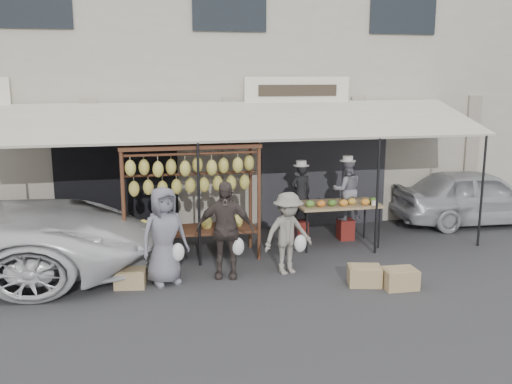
# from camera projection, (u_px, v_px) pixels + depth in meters

# --- Properties ---
(ground_plane) EXTENTS (90.00, 90.00, 0.00)m
(ground_plane) POSITION_uv_depth(u_px,v_px,m) (266.00, 283.00, 9.76)
(ground_plane) COLOR #2D2D30
(shophouse) EXTENTS (24.00, 6.15, 7.30)m
(shophouse) POSITION_uv_depth(u_px,v_px,m) (211.00, 69.00, 15.24)
(shophouse) COLOR #AFA793
(shophouse) RESTS_ON ground_plane
(awning) EXTENTS (10.00, 2.35, 2.92)m
(awning) POSITION_uv_depth(u_px,v_px,m) (241.00, 122.00, 11.42)
(awning) COLOR beige
(awning) RESTS_ON ground_plane
(banana_rack) EXTENTS (2.60, 0.90, 2.24)m
(banana_rack) POSITION_uv_depth(u_px,v_px,m) (190.00, 178.00, 10.75)
(banana_rack) COLOR #432619
(banana_rack) RESTS_ON ground_plane
(produce_table) EXTENTS (1.70, 0.90, 1.04)m
(produce_table) POSITION_uv_depth(u_px,v_px,m) (339.00, 205.00, 11.68)
(produce_table) COLOR tan
(produce_table) RESTS_ON ground_plane
(vendor_left) EXTENTS (0.48, 0.34, 1.24)m
(vendor_left) POSITION_uv_depth(u_px,v_px,m) (301.00, 193.00, 12.08)
(vendor_left) COLOR black
(vendor_left) RESTS_ON stool_left
(vendor_right) EXTENTS (0.67, 0.55, 1.30)m
(vendor_right) POSITION_uv_depth(u_px,v_px,m) (347.00, 190.00, 12.11)
(vendor_right) COLOR gray
(vendor_right) RESTS_ON stool_right
(customer_left) EXTENTS (0.95, 0.78, 1.68)m
(customer_left) POSITION_uv_depth(u_px,v_px,m) (164.00, 236.00, 9.59)
(customer_left) COLOR slate
(customer_left) RESTS_ON ground_plane
(customer_mid) EXTENTS (1.08, 0.65, 1.72)m
(customer_mid) POSITION_uv_depth(u_px,v_px,m) (225.00, 229.00, 9.90)
(customer_mid) COLOR #413733
(customer_mid) RESTS_ON ground_plane
(customer_right) EXTENTS (1.07, 0.79, 1.48)m
(customer_right) POSITION_uv_depth(u_px,v_px,m) (288.00, 233.00, 10.10)
(customer_right) COLOR gray
(customer_right) RESTS_ON ground_plane
(stool_left) EXTENTS (0.34, 0.34, 0.41)m
(stool_left) POSITION_uv_depth(u_px,v_px,m) (300.00, 230.00, 12.25)
(stool_left) COLOR maroon
(stool_left) RESTS_ON ground_plane
(stool_right) EXTENTS (0.36, 0.36, 0.44)m
(stool_right) POSITION_uv_depth(u_px,v_px,m) (345.00, 229.00, 12.29)
(stool_right) COLOR maroon
(stool_right) RESTS_ON ground_plane
(crate_near_a) EXTENTS (0.63, 0.53, 0.32)m
(crate_near_a) POSITION_uv_depth(u_px,v_px,m) (364.00, 276.00, 9.64)
(crate_near_a) COLOR tan
(crate_near_a) RESTS_ON ground_plane
(crate_near_b) EXTENTS (0.56, 0.44, 0.33)m
(crate_near_b) POSITION_uv_depth(u_px,v_px,m) (400.00, 278.00, 9.49)
(crate_near_b) COLOR tan
(crate_near_b) RESTS_ON ground_plane
(crate_far) EXTENTS (0.55, 0.45, 0.30)m
(crate_far) POSITION_uv_depth(u_px,v_px,m) (130.00, 278.00, 9.55)
(crate_far) COLOR tan
(crate_far) RESTS_ON ground_plane
(sedan) EXTENTS (3.99, 1.79, 1.33)m
(sedan) POSITION_uv_depth(u_px,v_px,m) (477.00, 196.00, 13.50)
(sedan) COLOR #B6B7BC
(sedan) RESTS_ON ground_plane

